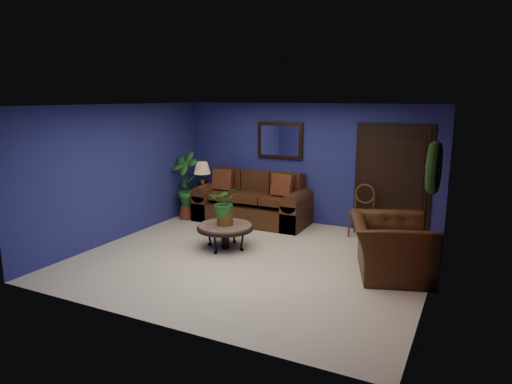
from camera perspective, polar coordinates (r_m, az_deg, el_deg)
The scene contains 18 objects.
floor at distance 7.64m, azimuth -0.39°, elevation -8.30°, with size 5.50×5.50×0.00m, color beige.
wall_back at distance 9.57m, azimuth 6.38°, elevation 3.48°, with size 5.50×0.04×2.50m, color navy.
wall_left at distance 8.87m, azimuth -16.48°, elevation 2.40°, with size 0.04×5.00×2.50m, color navy.
wall_right_brick at distance 6.56m, azimuth 21.56°, elevation -1.14°, with size 0.04×5.00×2.50m, color maroon.
ceiling at distance 7.17m, azimuth -0.42°, elevation 10.80°, with size 5.50×5.00×0.02m, color white.
crown_molding at distance 6.42m, azimuth 22.09°, elevation 9.20°, with size 0.03×5.00×0.14m, color white.
wall_mirror at distance 9.70m, azimuth 3.01°, elevation 6.44°, with size 1.02×0.06×0.77m, color #3F2613.
closet_door at distance 9.13m, azimuth 16.65°, elevation 1.37°, with size 1.44×0.06×2.18m, color black.
wreath at distance 6.54m, azimuth 21.37°, elevation 2.85°, with size 0.72×0.72×0.16m, color black.
sofa at distance 9.77m, azimuth -0.27°, elevation -1.62°, with size 2.41×1.04×1.09m.
coffee_table at distance 8.05m, azimuth -3.88°, elevation -4.50°, with size 0.99×0.99×0.43m.
end_table at distance 10.34m, azimuth -6.66°, elevation -0.54°, with size 0.61×0.61×0.56m.
table_lamp at distance 10.24m, azimuth -6.73°, elevation 2.40°, with size 0.38×0.38×0.62m.
side_chair at distance 8.98m, azimuth 13.21°, elevation -1.82°, with size 0.44×0.44×0.99m.
armchair at distance 7.15m, azimuth 16.48°, elevation -6.62°, with size 1.31×1.15×0.85m, color #452613.
coffee_plant at distance 7.94m, azimuth -3.92°, elevation -1.47°, with size 0.63×0.58×0.69m.
floor_plant at distance 7.99m, azimuth 19.03°, elevation -5.13°, with size 0.37×0.31×0.76m.
tall_plant at distance 10.00m, azimuth -8.76°, elevation 1.17°, with size 0.72×0.55×1.48m.
Camera 1 is at (3.24, -6.40, 2.63)m, focal length 32.00 mm.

